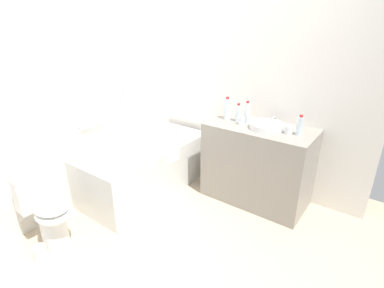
# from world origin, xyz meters

# --- Properties ---
(ground_plane) EXTENTS (3.81, 3.81, 0.00)m
(ground_plane) POSITION_xyz_m (0.00, 0.00, 0.00)
(ground_plane) COLOR #C1AD8E
(wall_back_tiled) EXTENTS (3.21, 0.10, 2.36)m
(wall_back_tiled) POSITION_xyz_m (0.00, 1.28, 1.18)
(wall_back_tiled) COLOR white
(wall_back_tiled) RESTS_ON ground_plane
(wall_right_mirror) EXTENTS (0.10, 2.86, 2.36)m
(wall_right_mirror) POSITION_xyz_m (1.45, 0.00, 1.18)
(wall_right_mirror) COLOR white
(wall_right_mirror) RESTS_ON ground_plane
(bathtub) EXTENTS (1.61, 0.75, 1.28)m
(bathtub) POSITION_xyz_m (0.51, 0.86, 0.32)
(bathtub) COLOR silver
(bathtub) RESTS_ON ground_plane
(toilet) EXTENTS (0.40, 0.50, 0.70)m
(toilet) POSITION_xyz_m (-0.71, 0.90, 0.36)
(toilet) COLOR white
(toilet) RESTS_ON ground_plane
(vanity_counter) EXTENTS (0.60, 1.14, 0.90)m
(vanity_counter) POSITION_xyz_m (1.10, -0.32, 0.45)
(vanity_counter) COLOR gray
(vanity_counter) RESTS_ON ground_plane
(sink_basin) EXTENTS (0.35, 0.35, 0.06)m
(sink_basin) POSITION_xyz_m (1.08, -0.39, 0.93)
(sink_basin) COLOR white
(sink_basin) RESTS_ON vanity_counter
(sink_faucet) EXTENTS (0.11, 0.15, 0.08)m
(sink_faucet) POSITION_xyz_m (1.29, -0.39, 0.93)
(sink_faucet) COLOR #A7A7AC
(sink_faucet) RESTS_ON vanity_counter
(water_bottle_0) EXTENTS (0.07, 0.07, 0.26)m
(water_bottle_0) POSITION_xyz_m (1.12, 0.11, 1.02)
(water_bottle_0) COLOR silver
(water_bottle_0) RESTS_ON vanity_counter
(water_bottle_1) EXTENTS (0.06, 0.06, 0.21)m
(water_bottle_1) POSITION_xyz_m (1.09, -0.72, 1.00)
(water_bottle_1) COLOR silver
(water_bottle_1) RESTS_ON vanity_counter
(water_bottle_2) EXTENTS (0.06, 0.06, 0.21)m
(water_bottle_2) POSITION_xyz_m (1.11, -0.04, 1.00)
(water_bottle_2) COLOR silver
(water_bottle_2) RESTS_ON vanity_counter
(water_bottle_3) EXTENTS (0.06, 0.06, 0.24)m
(water_bottle_3) POSITION_xyz_m (1.13, -0.13, 1.01)
(water_bottle_3) COLOR silver
(water_bottle_3) RESTS_ON vanity_counter
(drinking_glass_0) EXTENTS (0.08, 0.08, 0.08)m
(drinking_glass_0) POSITION_xyz_m (1.07, -0.63, 0.94)
(drinking_glass_0) COLOR white
(drinking_glass_0) RESTS_ON vanity_counter
(drinking_glass_1) EXTENTS (0.07, 0.07, 0.09)m
(drinking_glass_1) POSITION_xyz_m (1.04, -0.12, 0.94)
(drinking_glass_1) COLOR white
(drinking_glass_1) RESTS_ON vanity_counter
(toilet_paper_roll) EXTENTS (0.11, 0.11, 0.12)m
(toilet_paper_roll) POSITION_xyz_m (-0.90, 0.79, 0.06)
(toilet_paper_roll) COLOR white
(toilet_paper_roll) RESTS_ON ground_plane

